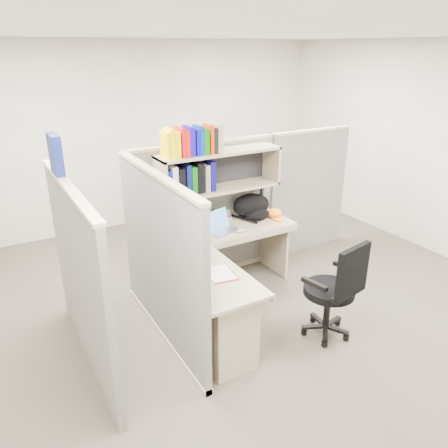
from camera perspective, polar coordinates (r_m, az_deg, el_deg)
ground at (r=4.71m, az=2.64°, el=-11.17°), size 6.00×6.00×0.00m
room_shell at (r=4.05m, az=3.05°, el=8.34°), size 6.00×6.00×6.00m
cubicle at (r=4.48m, az=-4.24°, el=0.10°), size 3.79×1.84×1.95m
desk at (r=4.09m, az=0.03°, el=-9.51°), size 1.74×1.75×0.73m
laptop at (r=4.67m, az=0.06°, el=0.25°), size 0.40×0.40×0.23m
backpack at (r=5.07m, az=3.97°, el=2.27°), size 0.48×0.38×0.27m
orange_cap at (r=5.15m, az=6.55°, el=1.46°), size 0.22×0.24×0.10m
snack_canister at (r=4.12m, az=-2.51°, el=-3.76°), size 0.11×0.11×0.11m
tissue_box at (r=3.62m, az=-4.17°, el=-7.22°), size 0.12×0.12×0.17m
mouse at (r=4.71m, az=2.20°, el=-0.85°), size 0.10×0.08×0.04m
paper_cup at (r=4.92m, az=-1.76°, el=0.52°), size 0.08×0.08×0.09m
book_stack at (r=5.07m, az=-0.60°, el=1.43°), size 0.20×0.26×0.12m
loose_paper at (r=3.87m, az=-0.54°, el=-6.46°), size 0.25×0.31×0.00m
task_chair at (r=4.26m, az=13.88°, el=-10.14°), size 0.56×0.52×1.01m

